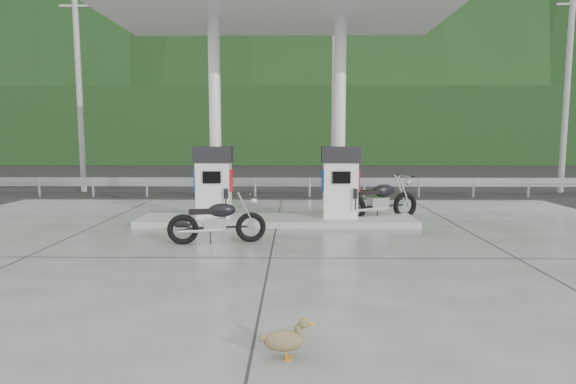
{
  "coord_description": "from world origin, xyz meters",
  "views": [
    {
      "loc": [
        0.43,
        -9.56,
        2.24
      ],
      "look_at": [
        0.3,
        1.0,
        1.0
      ],
      "focal_mm": 30.0,
      "sensor_mm": 36.0,
      "label": 1
    }
  ],
  "objects_px": {
    "motorcycle_left": "(217,222)",
    "motorcycle_right": "(380,201)",
    "duck": "(284,341)",
    "gas_pump_right": "(340,182)",
    "gas_pump_left": "(214,182)"
  },
  "relations": [
    {
      "from": "motorcycle_left",
      "to": "motorcycle_right",
      "type": "bearing_deg",
      "value": 24.79
    },
    {
      "from": "motorcycle_left",
      "to": "duck",
      "type": "relative_size",
      "value": 3.79
    },
    {
      "from": "gas_pump_right",
      "to": "duck",
      "type": "height_order",
      "value": "gas_pump_right"
    },
    {
      "from": "motorcycle_left",
      "to": "gas_pump_left",
      "type": "bearing_deg",
      "value": 90.24
    },
    {
      "from": "gas_pump_right",
      "to": "motorcycle_right",
      "type": "bearing_deg",
      "value": 23.56
    },
    {
      "from": "motorcycle_right",
      "to": "duck",
      "type": "height_order",
      "value": "motorcycle_right"
    },
    {
      "from": "gas_pump_left",
      "to": "motorcycle_left",
      "type": "relative_size",
      "value": 0.95
    },
    {
      "from": "motorcycle_left",
      "to": "motorcycle_right",
      "type": "xyz_separation_m",
      "value": [
        3.85,
        2.75,
        0.06
      ]
    },
    {
      "from": "gas_pump_right",
      "to": "motorcycle_right",
      "type": "relative_size",
      "value": 0.83
    },
    {
      "from": "motorcycle_right",
      "to": "duck",
      "type": "bearing_deg",
      "value": -129.57
    },
    {
      "from": "gas_pump_left",
      "to": "motorcycle_right",
      "type": "distance_m",
      "value": 4.35
    },
    {
      "from": "duck",
      "to": "motorcycle_right",
      "type": "bearing_deg",
      "value": 68.88
    },
    {
      "from": "gas_pump_left",
      "to": "motorcycle_right",
      "type": "relative_size",
      "value": 0.83
    },
    {
      "from": "gas_pump_left",
      "to": "duck",
      "type": "xyz_separation_m",
      "value": [
        1.94,
        -7.48,
        -0.87
      ]
    },
    {
      "from": "gas_pump_left",
      "to": "duck",
      "type": "distance_m",
      "value": 7.77
    }
  ]
}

